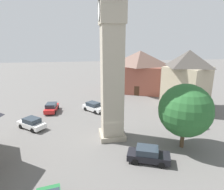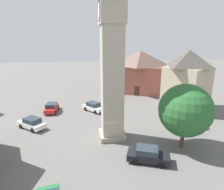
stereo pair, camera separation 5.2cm
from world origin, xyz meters
TOP-DOWN VIEW (x-y plane):
  - ground_plane at (0.00, 0.00)m, footprint 200.00×200.00m
  - clock_tower at (0.00, 0.00)m, footprint 3.66×3.66m
  - car_blue_kerb at (-0.92, 10.88)m, footprint 1.94×4.19m
  - car_silver_kerb at (-9.74, -1.51)m, footprint 4.27×3.90m
  - car_red_corner at (5.68, 2.62)m, footprint 3.11×4.46m
  - car_white_side at (-10.57, -8.55)m, footprint 4.27×2.11m
  - car_black_far at (-4.26, -10.38)m, footprint 3.96×4.23m
  - tree at (3.66, 7.33)m, footprint 5.72×5.72m
  - building_shop_left at (-8.70, 14.72)m, footprint 9.09×9.09m
  - building_terrace_right at (-21.47, 10.31)m, footprint 11.65×12.72m

SIDE VIEW (x-z plane):
  - ground_plane at x=0.00m, z-range 0.00..0.00m
  - car_blue_kerb at x=-0.92m, z-range 0.00..1.53m
  - car_silver_kerb at x=-9.74m, z-range 0.00..1.53m
  - car_red_corner at x=5.68m, z-range 0.00..1.53m
  - car_white_side at x=-10.57m, z-range 0.00..1.53m
  - car_black_far at x=-4.26m, z-range 0.00..1.53m
  - tree at x=3.66m, z-range 0.74..7.97m
  - building_terrace_right at x=-21.47m, z-range 0.11..9.70m
  - building_shop_left at x=-8.70m, z-range 0.10..10.30m
  - clock_tower at x=0.00m, z-range 2.00..25.05m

